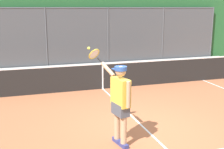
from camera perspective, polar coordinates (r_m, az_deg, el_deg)
The scene contains 4 objects.
ground_plane at distance 7.38m, azimuth 6.72°, elevation -10.66°, with size 60.00×60.00×0.00m, color #A8603D.
fence_backdrop at distance 15.47m, azimuth -7.00°, elevation 8.05°, with size 18.54×1.37×3.35m.
tennis_net at distance 10.77m, azimuth -1.83°, elevation -0.23°, with size 11.09×0.09×1.07m.
tennis_player at distance 6.26m, azimuth 1.52°, elevation -4.75°, with size 0.68×1.36×2.05m.
Camera 1 is at (2.83, 6.15, 2.93)m, focal length 47.35 mm.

